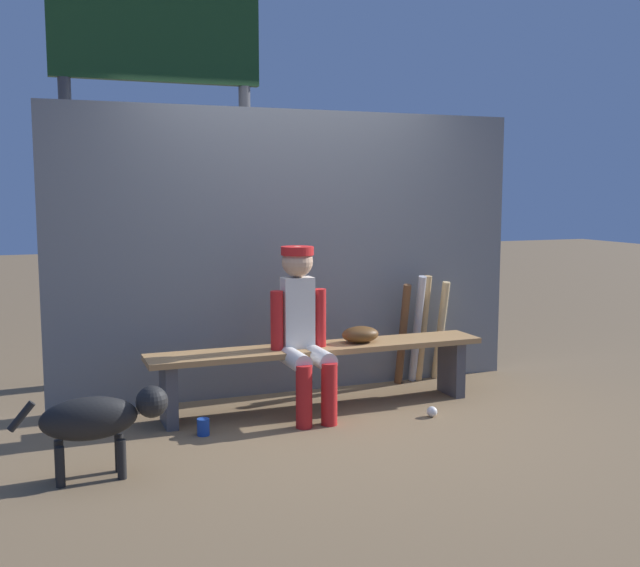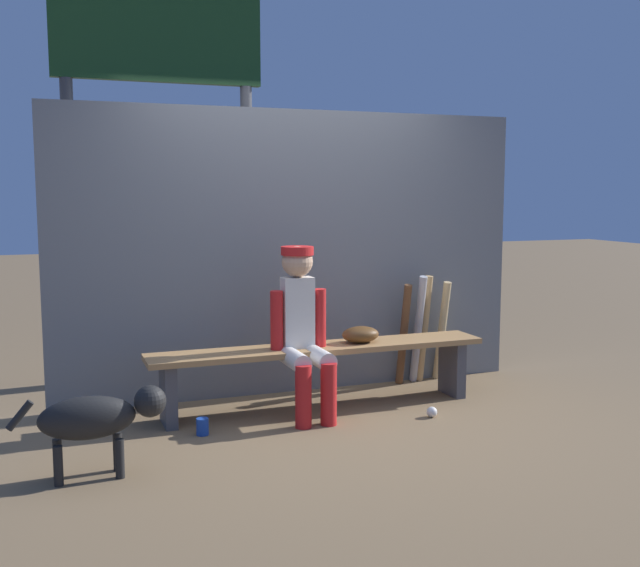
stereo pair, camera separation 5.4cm
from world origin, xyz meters
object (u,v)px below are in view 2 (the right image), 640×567
object	(u,v)px
bat_wood_dark	(404,335)
bat_wood_natural	(442,331)
player_seated	(303,325)
dog	(98,418)
baseball_glove	(360,334)
cup_on_bench	(307,337)
bat_wood_tan	(424,329)
baseball	(432,412)
dugout_bench	(320,360)
bat_aluminum_silver	(418,329)
cup_on_ground	(203,427)
scoreboard	(166,74)

from	to	relation	value
bat_wood_dark	bat_wood_natural	size ratio (longest dim) A/B	1.01
player_seated	dog	bearing A→B (deg)	-154.16
baseball_glove	bat_wood_dark	distance (m)	0.67
dog	cup_on_bench	bearing A→B (deg)	29.74
bat_wood_tan	baseball	world-z (taller)	bat_wood_tan
dog	baseball_glove	bearing A→B (deg)	22.76
dugout_bench	bat_aluminum_silver	bearing A→B (deg)	21.39
dugout_bench	bat_wood_tan	xyz separation A→B (m)	(1.07, 0.42, 0.08)
bat_aluminum_silver	player_seated	bearing A→B (deg)	-156.73
bat_wood_dark	bat_aluminum_silver	bearing A→B (deg)	7.05
bat_wood_dark	bat_wood_tan	size ratio (longest dim) A/B	0.95
cup_on_ground	bat_wood_natural	bearing A→B (deg)	18.45
player_seated	baseball_glove	bearing A→B (deg)	12.90
bat_aluminum_silver	scoreboard	distance (m)	2.92
scoreboard	bat_wood_tan	bearing A→B (deg)	-26.34
baseball_glove	bat_wood_natural	size ratio (longest dim) A/B	0.34
player_seated	bat_wood_dark	bearing A→B (deg)	25.25
baseball_glove	bat_wood_tan	distance (m)	0.87
bat_aluminum_silver	bat_wood_natural	bearing A→B (deg)	8.73
scoreboard	baseball	bearing A→B (deg)	-50.98
dugout_bench	dog	size ratio (longest dim) A/B	2.94
bat_wood_dark	scoreboard	bearing A→B (deg)	149.59
player_seated	scoreboard	xyz separation A→B (m)	(-0.66, 1.48, 1.87)
bat_wood_natural	scoreboard	bearing A→B (deg)	155.63
bat_wood_tan	bat_wood_natural	world-z (taller)	bat_wood_tan
bat_aluminum_silver	dog	size ratio (longest dim) A/B	1.07
bat_wood_tan	cup_on_ground	world-z (taller)	bat_wood_tan
cup_on_bench	baseball_glove	bearing A→B (deg)	-9.58
player_seated	bat_aluminum_silver	bearing A→B (deg)	23.27
dugout_bench	bat_wood_tan	size ratio (longest dim) A/B	2.80
dugout_bench	dog	xyz separation A→B (m)	(-1.60, -0.80, -0.03)
scoreboard	dugout_bench	bearing A→B (deg)	-58.69
bat_wood_dark	cup_on_ground	world-z (taller)	bat_wood_dark
bat_wood_dark	cup_on_bench	distance (m)	0.99
bat_wood_natural	baseball	xyz separation A→B (m)	(-0.58, -0.90, -0.38)
bat_wood_natural	dog	xyz separation A→B (m)	(-2.84, -1.23, -0.08)
baseball	dog	bearing A→B (deg)	-171.62
bat_aluminum_silver	bat_wood_tan	distance (m)	0.08
bat_wood_tan	dog	bearing A→B (deg)	-155.31
player_seated	bat_wood_dark	distance (m)	1.16
bat_aluminum_silver	dog	bearing A→B (deg)	-155.30
bat_wood_tan	cup_on_ground	size ratio (longest dim) A/B	8.07
player_seated	scoreboard	size ratio (longest dim) A/B	0.33
dugout_bench	cup_on_bench	size ratio (longest dim) A/B	22.55
bat_aluminum_silver	cup_on_ground	size ratio (longest dim) A/B	8.24
bat_wood_natural	bat_aluminum_silver	bearing A→B (deg)	-171.27
bat_wood_dark	bat_wood_tan	distance (m)	0.22
dugout_bench	baseball_glove	distance (m)	0.36
dugout_bench	baseball	size ratio (longest dim) A/B	33.52
baseball	cup_on_ground	size ratio (longest dim) A/B	0.67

